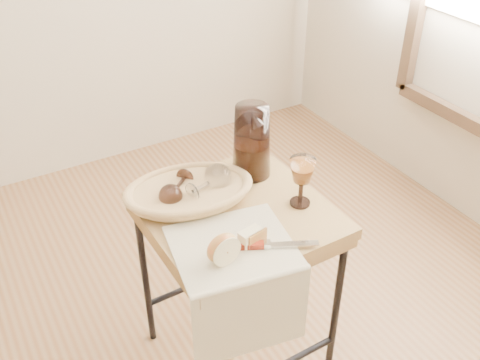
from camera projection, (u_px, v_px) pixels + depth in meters
side_table at (237, 289)px, 1.83m from camera, size 0.53×0.53×0.67m
tea_towel at (233, 247)px, 1.51m from camera, size 0.37×0.34×0.01m
bread_basket at (189, 193)px, 1.67m from camera, size 0.39×0.30×0.05m
goblet_lying_a at (177, 187)px, 1.66m from camera, size 0.13×0.13×0.07m
goblet_lying_b at (207, 183)px, 1.66m from camera, size 0.16×0.12×0.09m
pitcher at (252, 141)px, 1.74m from camera, size 0.25×0.29×0.28m
wine_goblet at (301, 182)px, 1.63m from camera, size 0.09×0.09×0.16m
apple_half at (222, 248)px, 1.43m from camera, size 0.10×0.06×0.09m
apple_wedge at (250, 237)px, 1.50m from camera, size 0.07×0.05×0.04m
table_knife at (270, 244)px, 1.50m from camera, size 0.23×0.13×0.02m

